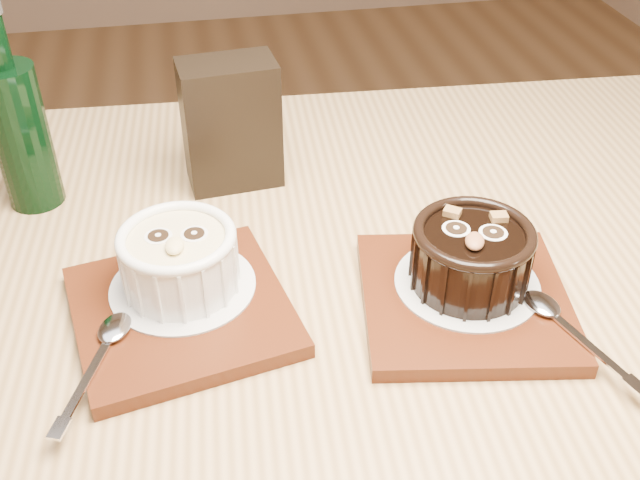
{
  "coord_description": "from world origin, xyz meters",
  "views": [
    {
      "loc": [
        0.05,
        -0.75,
        1.2
      ],
      "look_at": [
        0.15,
        -0.25,
        0.81
      ],
      "focal_mm": 42.0,
      "sensor_mm": 36.0,
      "label": 1
    }
  ],
  "objects_px": {
    "green_bottle": "(20,132)",
    "ramekin_white": "(179,257)",
    "tray_right": "(464,300)",
    "table": "(336,355)",
    "ramekin_dark": "(471,254)",
    "condiment_stand": "(231,124)",
    "tray_left": "(182,311)"
  },
  "relations": [
    {
      "from": "ramekin_dark",
      "to": "condiment_stand",
      "type": "relative_size",
      "value": 0.76
    },
    {
      "from": "table",
      "to": "condiment_stand",
      "type": "relative_size",
      "value": 8.9
    },
    {
      "from": "table",
      "to": "tray_left",
      "type": "bearing_deg",
      "value": -173.72
    },
    {
      "from": "ramekin_white",
      "to": "green_bottle",
      "type": "distance_m",
      "value": 0.25
    },
    {
      "from": "tray_right",
      "to": "condiment_stand",
      "type": "relative_size",
      "value": 1.29
    },
    {
      "from": "table",
      "to": "ramekin_white",
      "type": "distance_m",
      "value": 0.2
    },
    {
      "from": "ramekin_white",
      "to": "tray_right",
      "type": "relative_size",
      "value": 0.57
    },
    {
      "from": "green_bottle",
      "to": "ramekin_white",
      "type": "bearing_deg",
      "value": -52.73
    },
    {
      "from": "table",
      "to": "condiment_stand",
      "type": "height_order",
      "value": "condiment_stand"
    },
    {
      "from": "tray_right",
      "to": "condiment_stand",
      "type": "distance_m",
      "value": 0.32
    },
    {
      "from": "ramekin_white",
      "to": "table",
      "type": "bearing_deg",
      "value": 2.19
    },
    {
      "from": "table",
      "to": "tray_right",
      "type": "distance_m",
      "value": 0.15
    },
    {
      "from": "table",
      "to": "tray_left",
      "type": "height_order",
      "value": "tray_left"
    },
    {
      "from": "tray_left",
      "to": "ramekin_dark",
      "type": "relative_size",
      "value": 1.7
    },
    {
      "from": "tray_left",
      "to": "condiment_stand",
      "type": "height_order",
      "value": "condiment_stand"
    },
    {
      "from": "ramekin_white",
      "to": "condiment_stand",
      "type": "bearing_deg",
      "value": 76.63
    },
    {
      "from": "ramekin_white",
      "to": "ramekin_dark",
      "type": "relative_size",
      "value": 0.97
    },
    {
      "from": "table",
      "to": "ramekin_white",
      "type": "relative_size",
      "value": 12.08
    },
    {
      "from": "condiment_stand",
      "to": "green_bottle",
      "type": "bearing_deg",
      "value": -179.75
    },
    {
      "from": "ramekin_white",
      "to": "tray_left",
      "type": "bearing_deg",
      "value": -92.49
    },
    {
      "from": "ramekin_dark",
      "to": "condiment_stand",
      "type": "xyz_separation_m",
      "value": [
        -0.19,
        0.24,
        0.02
      ]
    },
    {
      "from": "tray_left",
      "to": "ramekin_dark",
      "type": "height_order",
      "value": "ramekin_dark"
    },
    {
      "from": "tray_right",
      "to": "green_bottle",
      "type": "bearing_deg",
      "value": 147.48
    },
    {
      "from": "table",
      "to": "tray_left",
      "type": "distance_m",
      "value": 0.17
    },
    {
      "from": "tray_left",
      "to": "ramekin_white",
      "type": "height_order",
      "value": "ramekin_white"
    },
    {
      "from": "tray_left",
      "to": "green_bottle",
      "type": "height_order",
      "value": "green_bottle"
    },
    {
      "from": "ramekin_white",
      "to": "ramekin_dark",
      "type": "xyz_separation_m",
      "value": [
        0.25,
        -0.04,
        0.0
      ]
    },
    {
      "from": "table",
      "to": "green_bottle",
      "type": "bearing_deg",
      "value": 145.03
    },
    {
      "from": "tray_left",
      "to": "ramekin_white",
      "type": "bearing_deg",
      "value": 82.33
    },
    {
      "from": "ramekin_white",
      "to": "green_bottle",
      "type": "relative_size",
      "value": 0.48
    },
    {
      "from": "ramekin_white",
      "to": "ramekin_dark",
      "type": "distance_m",
      "value": 0.25
    },
    {
      "from": "condiment_stand",
      "to": "tray_left",
      "type": "bearing_deg",
      "value": -107.45
    }
  ]
}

